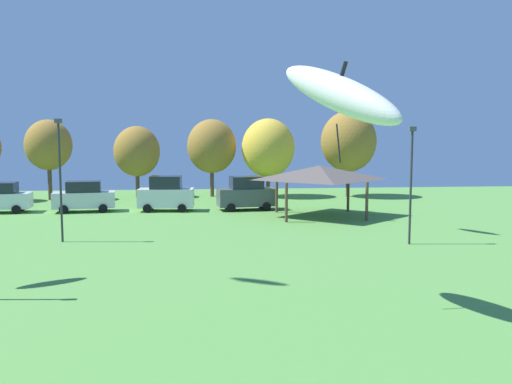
{
  "coord_description": "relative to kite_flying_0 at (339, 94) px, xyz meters",
  "views": [
    {
      "loc": [
        -0.74,
        2.27,
        5.64
      ],
      "look_at": [
        0.42,
        14.07,
        4.41
      ],
      "focal_mm": 38.0,
      "sensor_mm": 36.0,
      "label": 1
    }
  ],
  "objects": [
    {
      "name": "treeline_tree_5",
      "position": [
        9.19,
        32.41,
        -1.83
      ],
      "size": [
        5.13,
        5.13,
        7.98
      ],
      "color": "brown",
      "rests_on": "ground"
    },
    {
      "name": "light_post_2",
      "position": [
        -11.82,
        12.5,
        -3.3
      ],
      "size": [
        0.36,
        0.2,
        6.55
      ],
      "color": "#2D2D33",
      "rests_on": "ground"
    },
    {
      "name": "parked_car_rightmost_in_row",
      "position": [
        -1.0,
        24.12,
        -5.72
      ],
      "size": [
        4.59,
        2.45,
        2.58
      ],
      "rotation": [
        0.0,
        0.0,
        0.14
      ],
      "color": "#4C5156",
      "rests_on": "ground"
    },
    {
      "name": "kite_flying_0",
      "position": [
        0.0,
        0.0,
        0.0
      ],
      "size": [
        3.82,
        4.75,
        3.61
      ],
      "color": "white"
    },
    {
      "name": "treeline_tree_4",
      "position": [
        1.75,
        33.03,
        -2.42
      ],
      "size": [
        4.91,
        4.91,
        7.26
      ],
      "color": "brown",
      "rests_on": "ground"
    },
    {
      "name": "parked_car_third_from_left",
      "position": [
        -7.09,
        24.13,
        -5.68
      ],
      "size": [
        4.2,
        2.29,
        2.66
      ],
      "rotation": [
        0.0,
        0.0,
        -0.06
      ],
      "color": "silver",
      "rests_on": "ground"
    },
    {
      "name": "parked_car_second_from_left",
      "position": [
        -13.17,
        24.3,
        -5.83
      ],
      "size": [
        4.66,
        2.46,
        2.31
      ],
      "rotation": [
        0.0,
        0.0,
        0.14
      ],
      "color": "silver",
      "rests_on": "ground"
    },
    {
      "name": "park_pavilion",
      "position": [
        3.84,
        20.27,
        -3.89
      ],
      "size": [
        7.01,
        6.04,
        3.6
      ],
      "color": "brown",
      "rests_on": "ground"
    },
    {
      "name": "treeline_tree_3",
      "position": [
        -3.46,
        33.68,
        -2.28
      ],
      "size": [
        4.55,
        4.55,
        7.2
      ],
      "color": "brown",
      "rests_on": "ground"
    },
    {
      "name": "parked_car_leftmost",
      "position": [
        -19.25,
        24.35,
        -5.86
      ],
      "size": [
        4.47,
        2.28,
        2.25
      ],
      "rotation": [
        0.0,
        0.0,
        0.08
      ],
      "color": "silver",
      "rests_on": "ground"
    },
    {
      "name": "treeline_tree_2",
      "position": [
        -10.33,
        33.78,
        -2.75
      ],
      "size": [
        4.21,
        4.21,
        6.56
      ],
      "color": "brown",
      "rests_on": "ground"
    },
    {
      "name": "treeline_tree_1",
      "position": [
        -17.8,
        32.35,
        -2.13
      ],
      "size": [
        4.04,
        4.04,
        7.09
      ],
      "color": "brown",
      "rests_on": "ground"
    },
    {
      "name": "light_post_1",
      "position": [
        6.44,
        10.11,
        -3.51
      ],
      "size": [
        0.36,
        0.2,
        6.13
      ],
      "color": "#2D2D33",
      "rests_on": "ground"
    }
  ]
}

